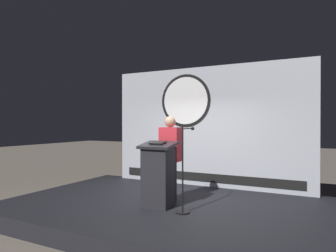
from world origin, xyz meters
name	(u,v)px	position (x,y,z in m)	size (l,w,h in m)	color
ground_plane	(173,219)	(0.00, 0.00, 0.00)	(40.00, 40.00, 0.00)	#6B6056
stage_platform	(173,212)	(0.00, 0.00, 0.15)	(6.40, 4.00, 0.30)	black
banner_display	(206,126)	(-0.02, 1.85, 1.77)	(4.99, 0.12, 2.93)	#B2B7C1
podium	(158,174)	(-0.16, -0.30, 0.90)	(0.64, 0.50, 1.21)	#26262B
speaker_person	(170,158)	(-0.16, 0.18, 1.16)	(0.40, 0.26, 1.68)	black
microphone_stand	(184,181)	(0.40, -0.39, 0.84)	(0.24, 0.60, 1.50)	black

